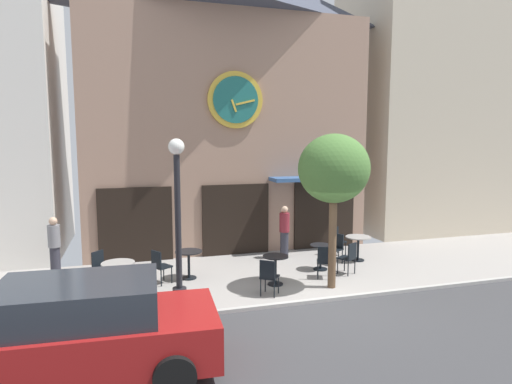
% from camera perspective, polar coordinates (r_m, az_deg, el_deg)
% --- Properties ---
extents(ground_plane, '(27.73, 10.78, 0.13)m').
position_cam_1_polar(ground_plane, '(9.96, 10.89, -15.44)').
color(ground_plane, gray).
extents(clock_building, '(9.42, 3.81, 9.81)m').
position_cam_1_polar(clock_building, '(15.19, -3.92, 11.94)').
color(clock_building, '#9E7A66').
rests_on(clock_building, ground_plane).
extents(neighbor_building_right, '(6.62, 4.47, 12.86)m').
position_cam_1_polar(neighbor_building_right, '(20.12, 21.78, 14.15)').
color(neighbor_building_right, beige).
rests_on(neighbor_building_right, ground_plane).
extents(street_lamp, '(0.36, 0.36, 3.77)m').
position_cam_1_polar(street_lamp, '(9.93, -10.23, -3.80)').
color(street_lamp, black).
rests_on(street_lamp, ground_plane).
extents(street_tree, '(1.80, 1.62, 3.89)m').
position_cam_1_polar(street_tree, '(10.86, 10.22, 2.89)').
color(street_tree, brown).
rests_on(street_tree, ground_plane).
extents(cafe_table_near_door, '(0.80, 0.80, 0.76)m').
position_cam_1_polar(cafe_table_near_door, '(11.27, -17.66, -9.77)').
color(cafe_table_near_door, black).
rests_on(cafe_table_near_door, ground_plane).
extents(cafe_table_center, '(0.73, 0.73, 0.76)m').
position_cam_1_polar(cafe_table_center, '(11.94, -8.84, -8.68)').
color(cafe_table_center, black).
rests_on(cafe_table_center, ground_plane).
extents(cafe_table_rightmost, '(0.66, 0.66, 0.77)m').
position_cam_1_polar(cafe_table_rightmost, '(11.34, 2.57, -9.56)').
color(cafe_table_rightmost, black).
rests_on(cafe_table_rightmost, ground_plane).
extents(cafe_table_center_right, '(0.61, 0.61, 0.73)m').
position_cam_1_polar(cafe_table_center_right, '(12.73, 8.50, -7.99)').
color(cafe_table_center_right, black).
rests_on(cafe_table_center_right, ground_plane).
extents(cafe_table_center_left, '(0.78, 0.78, 0.76)m').
position_cam_1_polar(cafe_table_center_left, '(13.85, 13.29, -6.52)').
color(cafe_table_center_left, black).
rests_on(cafe_table_center_left, ground_plane).
extents(cafe_chair_by_entrance, '(0.56, 0.56, 0.90)m').
position_cam_1_polar(cafe_chair_by_entrance, '(10.55, 1.67, -10.82)').
color(cafe_chair_by_entrance, black).
rests_on(cafe_chair_by_entrance, ground_plane).
extents(cafe_chair_outer, '(0.54, 0.54, 0.90)m').
position_cam_1_polar(cafe_chair_outer, '(12.43, 12.14, -8.20)').
color(cafe_chair_outer, black).
rests_on(cafe_chair_outer, ground_plane).
extents(cafe_chair_corner, '(0.56, 0.56, 0.90)m').
position_cam_1_polar(cafe_chair_corner, '(11.94, -19.74, -9.09)').
color(cafe_chair_corner, black).
rests_on(cafe_chair_corner, ground_plane).
extents(cafe_chair_facing_wall, '(0.52, 0.52, 0.90)m').
position_cam_1_polar(cafe_chair_facing_wall, '(14.39, 10.52, -6.07)').
color(cafe_chair_facing_wall, black).
rests_on(cafe_chair_facing_wall, ground_plane).
extents(cafe_chair_right_end, '(0.52, 0.52, 0.90)m').
position_cam_1_polar(cafe_chair_right_end, '(11.94, 9.00, -8.76)').
color(cafe_chair_right_end, black).
rests_on(cafe_chair_right_end, ground_plane).
extents(cafe_chair_mid_row, '(0.52, 0.52, 0.90)m').
position_cam_1_polar(cafe_chair_mid_row, '(10.46, -16.60, -11.26)').
color(cafe_chair_mid_row, black).
rests_on(cafe_chair_mid_row, ground_plane).
extents(cafe_chair_near_lamp, '(0.55, 0.55, 0.90)m').
position_cam_1_polar(cafe_chair_near_lamp, '(11.64, -12.57, -9.27)').
color(cafe_chair_near_lamp, black).
rests_on(cafe_chair_near_lamp, ground_plane).
extents(cafe_chair_under_awning, '(0.53, 0.53, 0.90)m').
position_cam_1_polar(cafe_chair_under_awning, '(13.43, 10.50, -7.02)').
color(cafe_chair_under_awning, black).
rests_on(cafe_chair_under_awning, ground_plane).
extents(pedestrian_grey, '(0.44, 0.44, 1.67)m').
position_cam_1_polar(pedestrian_grey, '(13.02, -24.98, -6.51)').
color(pedestrian_grey, '#2D2D38').
rests_on(pedestrian_grey, ground_plane).
extents(pedestrian_maroon, '(0.33, 0.33, 1.67)m').
position_cam_1_polar(pedestrian_maroon, '(13.72, 3.76, -5.19)').
color(pedestrian_maroon, '#2D2D38').
rests_on(pedestrian_maroon, ground_plane).
extents(parked_car_red, '(4.39, 2.21, 1.55)m').
position_cam_1_polar(parked_car_red, '(7.66, -22.19, -16.53)').
color(parked_car_red, maroon).
rests_on(parked_car_red, ground_plane).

